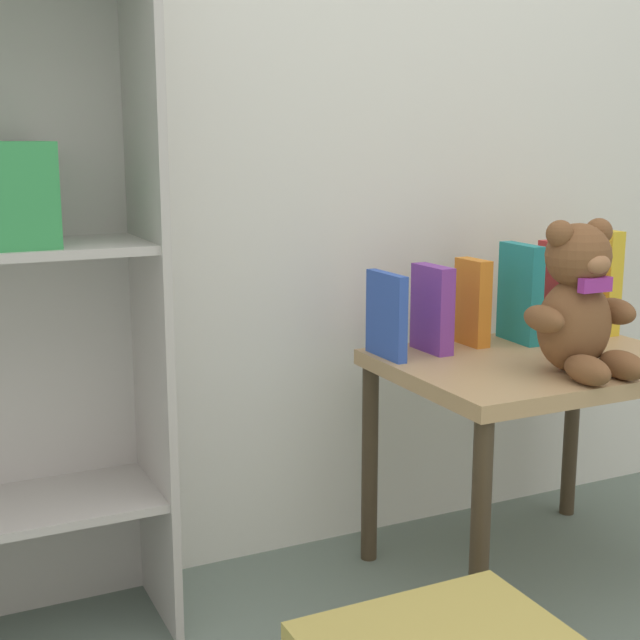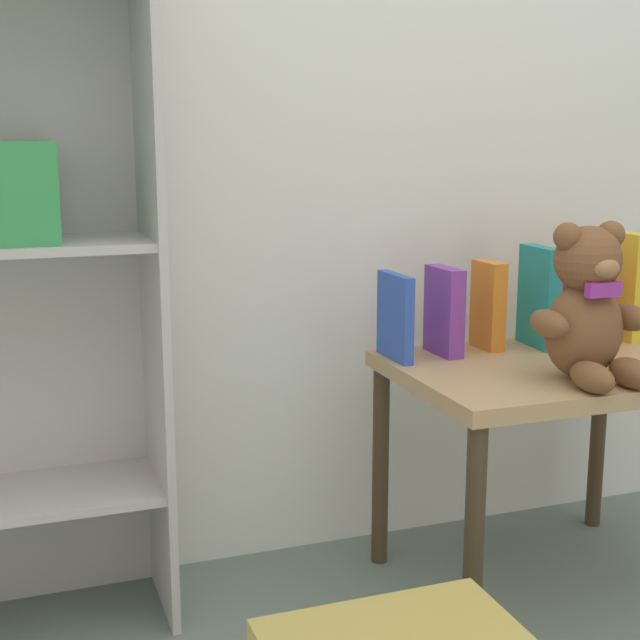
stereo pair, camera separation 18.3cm
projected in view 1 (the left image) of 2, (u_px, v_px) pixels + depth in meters
wall_back at (360, 43)px, 2.14m from camera, size 4.80×0.06×2.50m
display_table at (537, 387)px, 2.06m from camera, size 0.69×0.52×0.53m
teddy_bear at (579, 304)px, 1.89m from camera, size 0.25×0.23×0.33m
book_standing_blue at (386, 315)px, 2.03m from camera, size 0.03×0.15×0.20m
book_standing_purple at (432, 309)px, 2.09m from camera, size 0.04×0.13×0.20m
book_standing_orange at (472, 302)px, 2.15m from camera, size 0.04×0.10×0.21m
book_standing_teal at (520, 293)px, 2.19m from camera, size 0.04×0.14×0.24m
book_standing_red at (559, 290)px, 2.24m from camera, size 0.04×0.14×0.24m
book_standing_yellow at (597, 281)px, 2.30m from camera, size 0.05×0.15×0.27m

